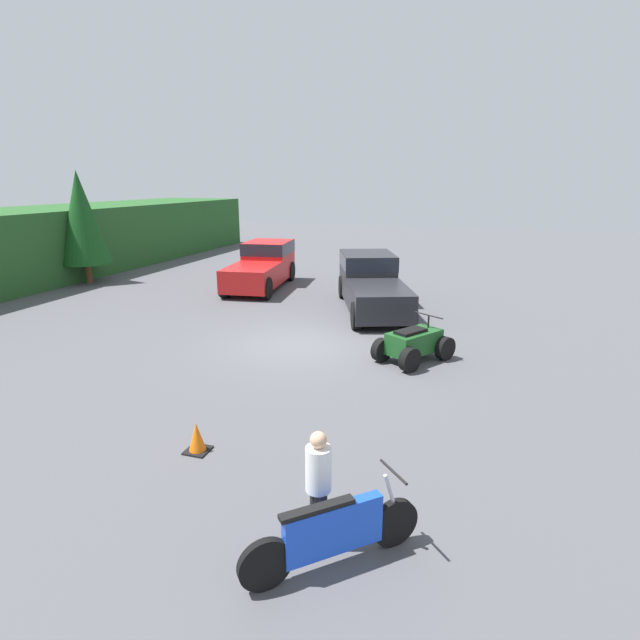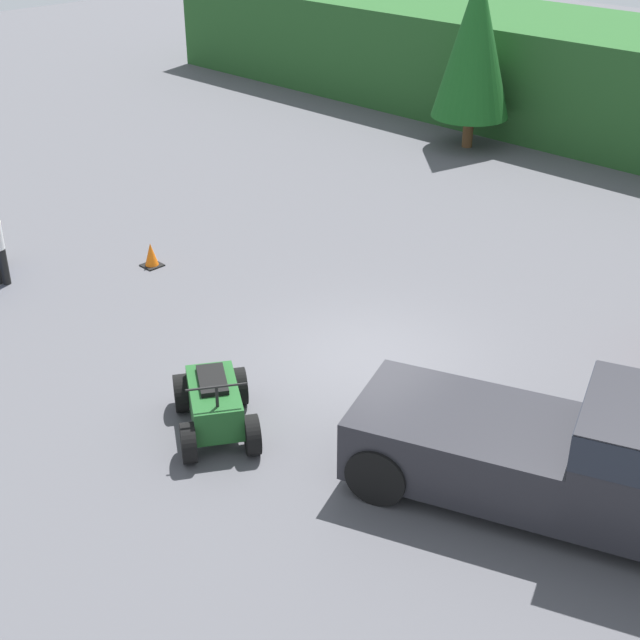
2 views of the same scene
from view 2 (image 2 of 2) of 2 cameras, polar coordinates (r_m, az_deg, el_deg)
The scene contains 5 objects.
ground_plane at distance 16.32m, azimuth 3.18°, elevation -2.56°, with size 80.00×80.00×0.00m, color #4C4C51.
tree_left at distance 27.80m, azimuth 9.89°, elevation 17.08°, with size 2.35×2.35×5.35m.
pickup_truck_second at distance 12.76m, azimuth 17.32°, elevation -8.28°, with size 6.03×3.87×1.93m.
quad_atv at distance 14.30m, azimuth -6.76°, elevation -5.44°, with size 2.37×2.12×1.18m.
traffic_cone at distance 20.17m, azimuth -10.75°, elevation 4.08°, with size 0.42×0.42×0.55m.
Camera 2 is at (9.17, -10.61, 8.35)m, focal length 50.00 mm.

